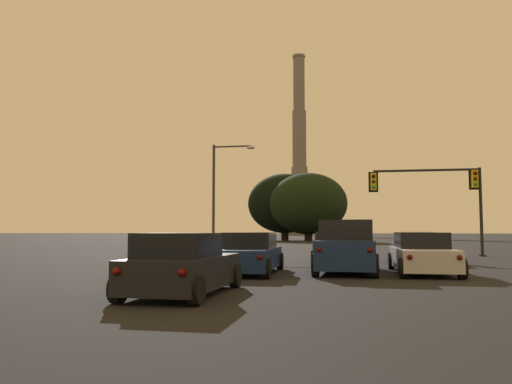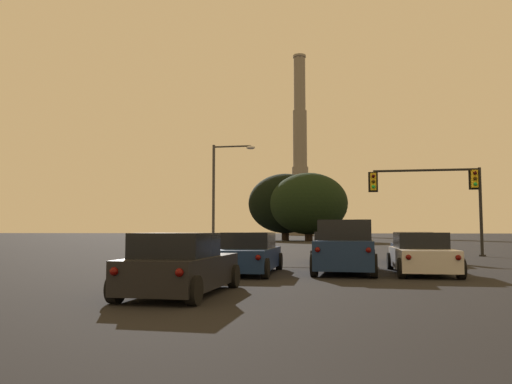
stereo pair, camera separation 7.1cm
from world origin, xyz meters
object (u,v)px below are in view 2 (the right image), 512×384
object	(u,v)px
sedan_right_lane_second	(421,254)
smokestack	(300,164)
suv_center_lane_second	(346,247)
sedan_left_lane_second	(248,254)
traffic_light_overhead_right	(440,188)
sedan_right_lane_front	(413,248)
hatchback_left_lane_third	(180,266)
hatchback_center_lane_front	(332,248)
street_lamp	(221,185)

from	to	relation	value
sedan_right_lane_second	smokestack	world-z (taller)	smokestack
suv_center_lane_second	sedan_left_lane_second	size ratio (longest dim) A/B	1.05
traffic_light_overhead_right	sedan_right_lane_front	bearing A→B (deg)	-110.57
sedan_right_lane_second	hatchback_left_lane_third	size ratio (longest dim) A/B	1.14
sedan_left_lane_second	sedan_right_lane_front	bearing A→B (deg)	46.69
hatchback_center_lane_front	sedan_right_lane_second	world-z (taller)	hatchback_center_lane_front
sedan_right_lane_second	street_lamp	size ratio (longest dim) A/B	0.60
hatchback_left_lane_third	smokestack	size ratio (longest dim) A/B	0.07
sedan_left_lane_second	smokestack	xyz separation A→B (m)	(-10.14, 138.98, 21.93)
sedan_right_lane_front	traffic_light_overhead_right	distance (m)	7.78
hatchback_center_lane_front	hatchback_left_lane_third	bearing A→B (deg)	-104.02
hatchback_center_lane_front	smokestack	xyz separation A→B (m)	(-12.89, 131.95, 21.93)
sedan_right_lane_front	street_lamp	distance (m)	16.80
sedan_right_lane_second	hatchback_center_lane_front	bearing A→B (deg)	117.55
street_lamp	traffic_light_overhead_right	bearing A→B (deg)	-16.64
sedan_right_lane_front	smokestack	distance (m)	134.69
sedan_right_lane_front	sedan_left_lane_second	distance (m)	9.66
sedan_left_lane_second	street_lamp	xyz separation A→B (m)	(-5.55, 18.05, 4.19)
suv_center_lane_second	street_lamp	world-z (taller)	street_lamp
hatchback_center_lane_front	smokestack	distance (m)	134.38
sedan_left_lane_second	hatchback_left_lane_third	bearing A→B (deg)	-94.94
hatchback_left_lane_third	street_lamp	distance (m)	25.04
suv_center_lane_second	smokestack	bearing A→B (deg)	97.90
hatchback_center_lane_front	sedan_left_lane_second	distance (m)	7.55
sedan_left_lane_second	smokestack	size ratio (longest dim) A/B	0.08
sedan_right_lane_front	hatchback_center_lane_front	distance (m)	3.76
suv_center_lane_second	traffic_light_overhead_right	xyz separation A→B (m)	(5.60, 12.76, 3.13)
hatchback_center_lane_front	street_lamp	size ratio (longest dim) A/B	0.53
hatchback_center_lane_front	sedan_right_lane_second	size ratio (longest dim) A/B	0.87
traffic_light_overhead_right	sedan_right_lane_second	bearing A→B (deg)	-103.31
suv_center_lane_second	hatchback_center_lane_front	world-z (taller)	suv_center_lane_second
suv_center_lane_second	smokestack	xyz separation A→B (m)	(-13.52, 138.04, 21.70)
street_lamp	sedan_right_lane_front	bearing A→B (deg)	-42.14
hatchback_center_lane_front	sedan_left_lane_second	xyz separation A→B (m)	(-2.75, -7.03, 0.00)
suv_center_lane_second	hatchback_center_lane_front	distance (m)	6.13
suv_center_lane_second	smokestack	size ratio (longest dim) A/B	0.09
sedan_right_lane_second	sedan_left_lane_second	world-z (taller)	same
sedan_left_lane_second	hatchback_center_lane_front	bearing A→B (deg)	67.73
sedan_right_lane_front	sedan_right_lane_second	world-z (taller)	same
sedan_right_lane_second	hatchback_left_lane_third	world-z (taller)	hatchback_left_lane_third
sedan_right_lane_front	street_lamp	xyz separation A→B (m)	(-12.06, 10.91, 4.19)
sedan_right_lane_front	hatchback_left_lane_third	world-z (taller)	hatchback_left_lane_third
street_lamp	suv_center_lane_second	bearing A→B (deg)	-62.43
sedan_right_lane_front	smokestack	xyz separation A→B (m)	(-16.65, 131.85, 21.93)
suv_center_lane_second	hatchback_left_lane_third	xyz separation A→B (m)	(-3.81, -7.04, -0.23)
sedan_left_lane_second	hatchback_left_lane_third	distance (m)	6.11
hatchback_left_lane_third	street_lamp	xyz separation A→B (m)	(-5.12, 24.14, 4.19)
smokestack	traffic_light_overhead_right	bearing A→B (deg)	-81.32
sedan_right_lane_front	traffic_light_overhead_right	bearing A→B (deg)	71.30
suv_center_lane_second	hatchback_left_lane_third	distance (m)	8.01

